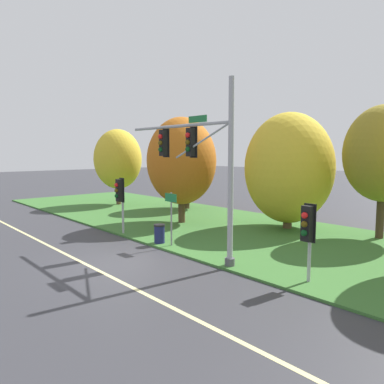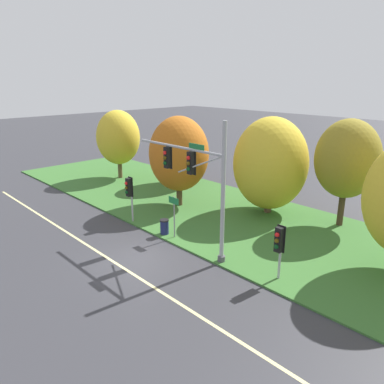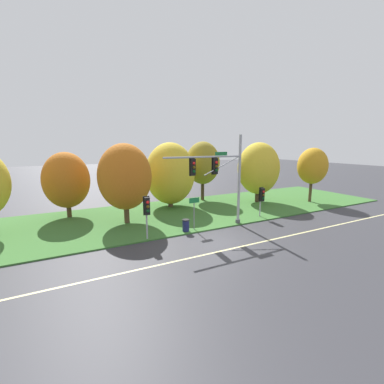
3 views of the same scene
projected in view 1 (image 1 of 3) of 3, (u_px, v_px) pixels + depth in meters
name	position (u px, v px, depth m)	size (l,w,h in m)	color
ground_plane	(120.00, 262.00, 15.64)	(160.00, 160.00, 0.00)	#333338
lane_stripe	(94.00, 268.00, 14.85)	(36.00, 0.16, 0.01)	beige
grass_verge	(249.00, 233.00, 21.04)	(48.00, 11.50, 0.10)	#386B2D
traffic_signal_mast	(199.00, 157.00, 15.76)	(6.86, 0.49, 7.35)	#9EA0A5
pedestrian_signal_near_kerb	(308.00, 227.00, 12.74)	(0.46, 0.55, 2.75)	#9EA0A5
pedestrian_signal_further_along	(120.00, 194.00, 20.46)	(0.46, 0.55, 3.08)	#9EA0A5
route_sign_post	(171.00, 211.00, 17.91)	(0.86, 0.08, 2.57)	slate
tree_nearest_road	(118.00, 159.00, 31.92)	(4.06, 4.06, 6.42)	brown
tree_left_of_mast	(187.00, 166.00, 29.61)	(4.02, 4.02, 5.92)	#4C3823
tree_behind_signpost	(182.00, 161.00, 23.62)	(4.40, 4.40, 6.68)	#4C3823
tree_mid_verge	(289.00, 168.00, 21.88)	(5.17, 5.17, 6.79)	brown
tree_tall_centre	(384.00, 154.00, 19.17)	(3.99, 3.99, 6.92)	#423021
trash_bin	(159.00, 233.00, 18.54)	(0.56, 0.56, 0.93)	#191E4C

